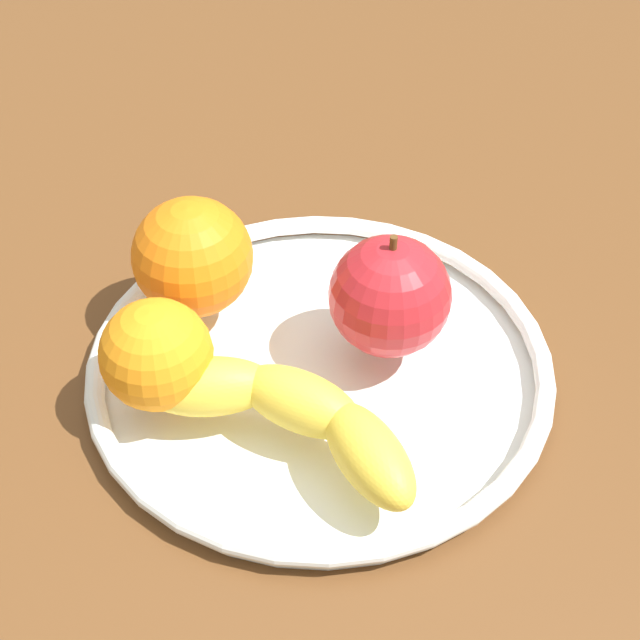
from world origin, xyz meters
TOP-DOWN VIEW (x-y plane):
  - ground_plane at (0.00, 0.00)cm, footprint 124.15×124.15cm
  - fruit_bowl at (0.00, 0.00)cm, footprint 28.13×28.13cm
  - banana at (-0.29, 6.18)cm, footprint 18.28×8.23cm
  - apple at (-3.33, -2.71)cm, footprint 7.25×7.25cm
  - orange_back_right at (8.94, -1.74)cm, footprint 7.45×7.45cm
  - orange_center at (7.44, 5.98)cm, footprint 6.39×6.39cm

SIDE VIEW (x-z plane):
  - ground_plane at x=0.00cm, z-range -4.00..0.00cm
  - fruit_bowl at x=0.00cm, z-range 0.02..1.82cm
  - banana at x=-0.29cm, z-range 1.80..5.20cm
  - orange_center at x=7.44cm, z-range 1.80..8.19cm
  - apple at x=-3.33cm, z-range 1.40..9.46cm
  - orange_back_right at x=8.94cm, z-range 1.80..9.25cm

